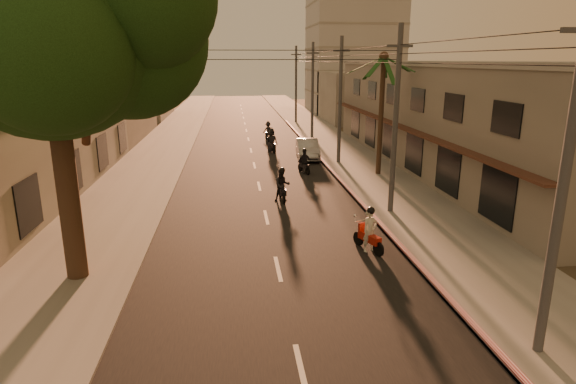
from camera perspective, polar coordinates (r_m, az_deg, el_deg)
name	(u,v)px	position (r m, az deg, el deg)	size (l,w,h in m)	color
ground	(284,295)	(16.01, -0.50, -12.07)	(160.00, 160.00, 0.00)	#383023
road	(254,165)	(34.95, -4.01, 3.17)	(10.00, 140.00, 0.02)	black
sidewalk_right	(356,162)	(36.05, 8.01, 3.51)	(5.00, 140.00, 0.12)	slate
sidewalk_left	(148,167)	(35.42, -16.23, 2.83)	(5.00, 140.00, 0.12)	slate
curb_stripe	(338,179)	(30.74, 5.98, 1.59)	(0.20, 60.00, 0.20)	#B61323
shophouse_row	(455,115)	(35.85, 19.19, 8.56)	(8.80, 34.20, 7.30)	gray
left_building	(8,149)	(31.14, -30.24, 4.45)	(8.20, 24.20, 5.20)	#A29E92
distant_tower	(354,11)	(72.58, 7.87, 20.48)	(12.10, 12.10, 28.00)	#B7B5B2
broadleaf_tree	(61,23)	(17.09, -25.26, 17.67)	(9.60, 8.70, 12.10)	black
palm_tree	(384,64)	(31.59, 11.26, 14.68)	(5.00, 5.00, 8.20)	black
utility_poles	(341,72)	(35.00, 6.29, 13.91)	(1.20, 48.26, 9.00)	#38383A
filler_right	(357,97)	(61.28, 8.21, 11.13)	(8.00, 14.00, 6.00)	#A29E92
filler_left_near	(101,116)	(49.99, -21.29, 8.40)	(8.00, 14.00, 4.40)	#A29E92
filler_left_far	(135,91)	(67.41, -17.64, 11.37)	(8.00, 14.00, 7.00)	#A29E92
scooter_red	(370,232)	(19.34, 9.65, -4.64)	(1.03, 1.80, 1.86)	black
scooter_mid_a	(282,186)	(25.88, -0.70, 0.74)	(0.91, 1.89, 1.86)	black
scooter_mid_b	(304,162)	(32.33, 1.94, 3.57)	(1.15, 1.68, 1.70)	black
scooter_far_a	(272,141)	(39.84, -1.93, 6.01)	(1.17, 1.99, 1.99)	black
scooter_far_b	(268,131)	(46.90, -2.37, 7.28)	(1.45, 1.64, 1.70)	black
parked_car	(307,149)	(37.26, 2.33, 5.11)	(1.89, 4.65, 1.50)	#9B9DA3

